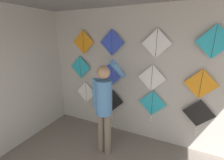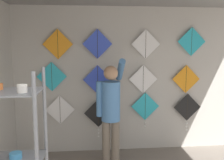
# 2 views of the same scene
# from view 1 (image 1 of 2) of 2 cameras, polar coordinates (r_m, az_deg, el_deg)

# --- Properties ---
(back_panel) EXTENTS (4.91, 0.06, 2.80)m
(back_panel) POSITION_cam_1_polar(r_m,az_deg,el_deg) (3.26, 8.43, 1.45)
(back_panel) COLOR #BCB7AD
(back_panel) RESTS_ON ground
(shopkeeper) EXTENTS (0.47, 0.63, 1.87)m
(shopkeeper) POSITION_cam_1_polar(r_m,az_deg,el_deg) (2.77, -2.98, -8.83)
(shopkeeper) COLOR #726656
(shopkeeper) RESTS_ON ground
(kite_0) EXTENTS (0.55, 0.01, 0.55)m
(kite_0) POSITION_cam_1_polar(r_m,az_deg,el_deg) (3.86, -9.83, -4.64)
(kite_0) COLOR white
(kite_1) EXTENTS (0.55, 0.04, 0.76)m
(kite_1) POSITION_cam_1_polar(r_m,az_deg,el_deg) (3.57, 0.09, -8.32)
(kite_1) COLOR black
(kite_2) EXTENTS (0.55, 0.04, 0.69)m
(kite_2) POSITION_cam_1_polar(r_m,az_deg,el_deg) (3.27, 15.02, -8.92)
(kite_2) COLOR #28B2C6
(kite_3) EXTENTS (0.55, 0.04, 0.76)m
(kite_3) POSITION_cam_1_polar(r_m,az_deg,el_deg) (3.29, 30.00, -11.57)
(kite_3) COLOR black
(kite_4) EXTENTS (0.55, 0.01, 0.55)m
(kite_4) POSITION_cam_1_polar(r_m,az_deg,el_deg) (3.75, -11.98, 4.81)
(kite_4) COLOR #28B2C6
(kite_5) EXTENTS (0.55, 0.01, 0.55)m
(kite_5) POSITION_cam_1_polar(r_m,az_deg,el_deg) (3.34, -0.06, 2.53)
(kite_5) COLOR blue
(kite_6) EXTENTS (0.55, 0.01, 0.55)m
(kite_6) POSITION_cam_1_polar(r_m,az_deg,el_deg) (3.09, 14.91, 0.72)
(kite_6) COLOR white
(kite_7) EXTENTS (0.55, 0.01, 0.55)m
(kite_7) POSITION_cam_1_polar(r_m,az_deg,el_deg) (3.07, 30.73, -1.39)
(kite_7) COLOR orange
(kite_8) EXTENTS (0.55, 0.01, 0.55)m
(kite_8) POSITION_cam_1_polar(r_m,az_deg,el_deg) (3.61, -10.89, 14.00)
(kite_8) COLOR orange
(kite_9) EXTENTS (0.55, 0.01, 0.55)m
(kite_9) POSITION_cam_1_polar(r_m,az_deg,el_deg) (3.24, -0.05, 14.11)
(kite_9) COLOR blue
(kite_10) EXTENTS (0.55, 0.01, 0.55)m
(kite_10) POSITION_cam_1_polar(r_m,az_deg,el_deg) (2.97, 16.59, 13.14)
(kite_10) COLOR white
(kite_11) EXTENTS (0.55, 0.01, 0.55)m
(kite_11) POSITION_cam_1_polar(r_m,az_deg,el_deg) (2.97, 34.38, 11.94)
(kite_11) COLOR #28B2C6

